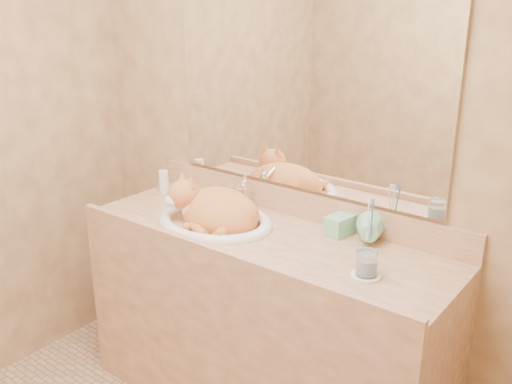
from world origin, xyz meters
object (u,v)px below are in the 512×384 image
Objects in this scene: sink_basin at (215,205)px; cat at (213,208)px; water_glass at (367,263)px; vanity_counter at (262,325)px; soap_dispenser at (331,217)px; toothbrush_cup at (369,236)px.

cat is (-0.02, 0.01, -0.02)m from sink_basin.
cat is 0.77m from water_glass.
vanity_counter is 0.58m from soap_dispenser.
sink_basin is 0.50m from soap_dispenser.
vanity_counter is 13.71× the size of toothbrush_cup.
sink_basin is 0.75m from water_glass.
water_glass is (0.75, -0.05, -0.03)m from sink_basin.
vanity_counter is 8.83× the size of soap_dispenser.
toothbrush_cup is at bearing 24.96° from cat.
vanity_counter is at bearing -139.06° from soap_dispenser.
vanity_counter is 0.56m from sink_basin.
soap_dispenser is 0.35m from water_glass.
cat is at bearing -153.39° from soap_dispenser.
sink_basin reaches higher than vanity_counter.
water_glass is at bearing 6.81° from cat.
soap_dispenser is 1.55× the size of toothbrush_cup.
toothbrush_cup reaches higher than water_glass.
soap_dispenser is at bearing -178.40° from toothbrush_cup.
cat reaches higher than toothbrush_cup.
vanity_counter is 18.15× the size of water_glass.
vanity_counter is at bearing 171.80° from water_glass.
soap_dispenser is (0.49, 0.15, 0.03)m from cat.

